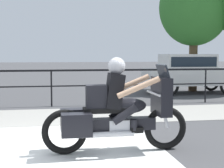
% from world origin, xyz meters
% --- Properties ---
extents(ground_plane, '(120.00, 120.00, 0.00)m').
position_xyz_m(ground_plane, '(0.00, 0.00, 0.00)').
color(ground_plane, '#424244').
extents(sidewalk_band, '(44.00, 2.40, 0.01)m').
position_xyz_m(sidewalk_band, '(0.00, 3.40, 0.01)').
color(sidewalk_band, '#99968E').
rests_on(sidewalk_band, ground).
extents(crosswalk_band, '(3.05, 6.00, 0.01)m').
position_xyz_m(crosswalk_band, '(0.38, -0.20, 0.00)').
color(crosswalk_band, silver).
rests_on(crosswalk_band, ground).
extents(fence_railing, '(36.00, 0.05, 1.15)m').
position_xyz_m(fence_railing, '(0.00, 5.17, 0.90)').
color(fence_railing, black).
rests_on(fence_railing, ground).
extents(motorcycle, '(2.46, 0.76, 1.58)m').
position_xyz_m(motorcycle, '(1.07, -0.05, 0.70)').
color(motorcycle, black).
rests_on(motorcycle, ground).
extents(parked_car, '(3.94, 1.62, 1.61)m').
position_xyz_m(parked_car, '(5.65, 7.78, 0.93)').
color(parked_car, silver).
rests_on(parked_car, ground).
extents(tree_behind_sign, '(3.01, 3.01, 5.28)m').
position_xyz_m(tree_behind_sign, '(6.09, 8.55, 3.60)').
color(tree_behind_sign, brown).
rests_on(tree_behind_sign, ground).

